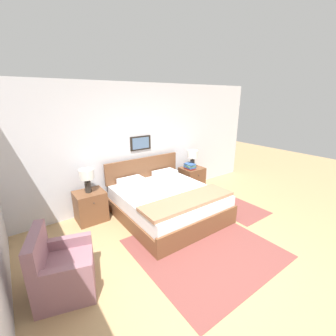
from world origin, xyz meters
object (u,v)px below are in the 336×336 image
at_px(table_lamp_near_window, 87,176).
at_px(armchair, 62,271).
at_px(bed, 167,202).
at_px(nightstand_by_door, 192,179).
at_px(nightstand_near_window, 91,206).
at_px(table_lamp_by_door, 193,156).

bearing_deg(table_lamp_near_window, armchair, -118.70).
height_order(bed, nightstand_by_door, bed).
xyz_separation_m(armchair, nightstand_near_window, (0.82, 1.48, 0.00)).
bearing_deg(bed, armchair, -160.55).
relative_size(table_lamp_near_window, table_lamp_by_door, 1.00).
height_order(bed, nightstand_near_window, bed).
bearing_deg(nightstand_near_window, table_lamp_near_window, 178.31).
distance_m(bed, table_lamp_by_door, 1.61).
bearing_deg(table_lamp_by_door, bed, -150.63).
height_order(nightstand_near_window, table_lamp_near_window, table_lamp_near_window).
relative_size(bed, nightstand_near_window, 3.30).
xyz_separation_m(nightstand_near_window, table_lamp_by_door, (2.60, 0.00, 0.61)).
relative_size(armchair, nightstand_by_door, 1.44).
bearing_deg(nightstand_by_door, table_lamp_by_door, 14.07).
height_order(nightstand_by_door, table_lamp_near_window, table_lamp_near_window).
bearing_deg(armchair, bed, 126.12).
relative_size(nightstand_by_door, table_lamp_by_door, 1.31).
height_order(bed, armchair, bed).
bearing_deg(table_lamp_near_window, nightstand_by_door, -0.00).
bearing_deg(armchair, table_lamp_near_window, 167.97).
distance_m(armchair, table_lamp_near_window, 1.80).
height_order(armchair, table_lamp_by_door, table_lamp_by_door).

